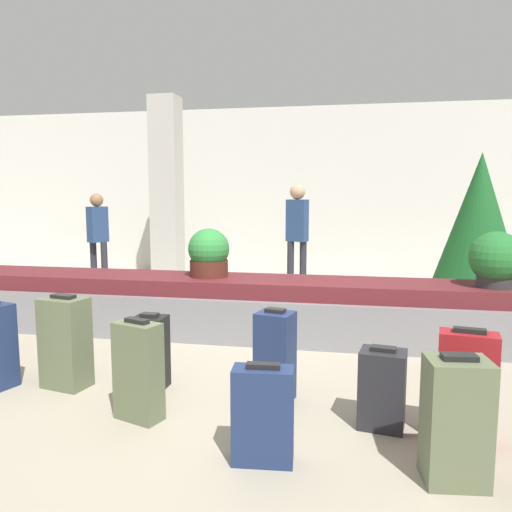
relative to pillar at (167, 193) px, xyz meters
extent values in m
plane|color=#9E937F|center=(2.09, -4.24, -1.60)|extent=(18.00, 18.00, 0.00)
cube|color=silver|center=(2.09, 1.42, 0.00)|extent=(18.00, 0.06, 3.20)
cube|color=gray|center=(2.09, -2.78, -1.36)|extent=(8.65, 0.92, 0.48)
cube|color=#5B1E23|center=(2.09, -2.78, -1.04)|extent=(8.30, 0.76, 0.17)
cube|color=beige|center=(0.00, 0.00, 0.00)|extent=(0.46, 0.46, 3.20)
cube|color=navy|center=(2.63, -5.39, -1.31)|extent=(0.37, 0.21, 0.58)
cube|color=black|center=(2.63, -5.39, -1.01)|extent=(0.20, 0.08, 0.03)
cube|color=#5B6647|center=(3.70, -5.39, -1.25)|extent=(0.36, 0.30, 0.70)
cube|color=black|center=(3.70, -5.39, -0.89)|extent=(0.19, 0.11, 0.03)
cube|color=maroon|center=(3.86, -4.90, -1.24)|extent=(0.38, 0.24, 0.72)
cube|color=black|center=(3.86, -4.90, -0.87)|extent=(0.20, 0.10, 0.03)
cube|color=#232328|center=(3.34, -4.80, -1.33)|extent=(0.34, 0.28, 0.54)
cube|color=black|center=(3.34, -4.80, -1.05)|extent=(0.18, 0.11, 0.03)
cube|color=#5B6647|center=(0.84, -4.55, -1.23)|extent=(0.40, 0.32, 0.74)
cube|color=black|center=(0.84, -4.55, -0.84)|extent=(0.21, 0.12, 0.03)
cube|color=black|center=(1.53, -4.45, -1.30)|extent=(0.26, 0.24, 0.60)
cube|color=black|center=(1.53, -4.45, -0.99)|extent=(0.14, 0.09, 0.03)
cube|color=#5B6647|center=(1.67, -4.99, -1.25)|extent=(0.37, 0.28, 0.70)
cube|color=black|center=(1.67, -4.99, -0.89)|extent=(0.19, 0.12, 0.03)
cube|color=navy|center=(2.56, -4.49, -1.25)|extent=(0.32, 0.29, 0.69)
cube|color=black|center=(2.56, -4.49, -0.89)|extent=(0.16, 0.12, 0.03)
cylinder|color=#4C2319|center=(1.54, -2.75, -0.86)|extent=(0.43, 0.43, 0.19)
sphere|color=#2D7F38|center=(1.54, -2.75, -0.64)|extent=(0.46, 0.46, 0.46)
cylinder|color=#2D2D2D|center=(4.54, -2.84, -0.87)|extent=(0.35, 0.35, 0.16)
sphere|color=#236B2D|center=(4.54, -2.84, -0.65)|extent=(0.52, 0.52, 0.52)
cylinder|color=#282833|center=(-1.24, -0.31, -1.22)|extent=(0.11, 0.11, 0.76)
cylinder|color=#282833|center=(-1.04, -0.31, -1.22)|extent=(0.11, 0.11, 0.76)
cube|color=navy|center=(-1.14, -0.31, -0.54)|extent=(0.31, 0.37, 0.60)
sphere|color=#936B4C|center=(-1.14, -0.31, -0.13)|extent=(0.22, 0.22, 0.22)
cylinder|color=#282833|center=(2.17, -0.28, -1.18)|extent=(0.11, 0.11, 0.83)
cylinder|color=#282833|center=(2.37, -0.28, -1.18)|extent=(0.11, 0.11, 0.83)
cube|color=navy|center=(2.27, -0.28, -0.44)|extent=(0.36, 0.28, 0.66)
sphere|color=tan|center=(2.27, -0.28, 0.01)|extent=(0.24, 0.24, 0.24)
cylinder|color=#4C331E|center=(4.76, -1.13, -1.51)|extent=(0.16, 0.16, 0.18)
cone|color=#195623|center=(4.76, -1.13, -0.45)|extent=(1.25, 1.25, 1.94)
camera|label=1|loc=(3.11, -8.14, -0.02)|focal=35.00mm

